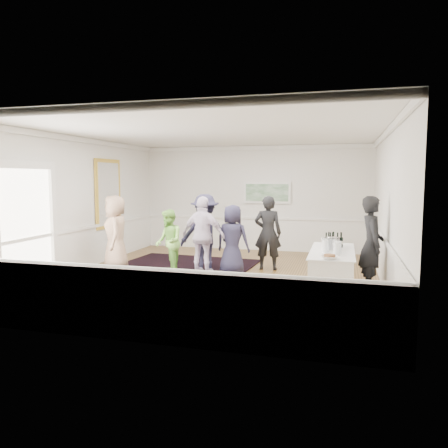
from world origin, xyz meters
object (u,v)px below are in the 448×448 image
(serving_table, at_px, (332,273))
(guest_dark_a, at_px, (205,232))
(guest_navy, at_px, (233,239))
(ice_bucket, at_px, (333,244))
(guest_tan, at_px, (115,233))
(guest_green, at_px, (169,242))
(bartender, at_px, (372,244))
(guest_dark_b, at_px, (268,233))
(nut_bowl, at_px, (330,257))
(guest_lilac, at_px, (203,236))

(serving_table, height_order, guest_dark_a, guest_dark_a)
(guest_navy, relative_size, ice_bucket, 6.19)
(guest_tan, height_order, guest_green, guest_tan)
(guest_dark_a, relative_size, guest_navy, 1.14)
(serving_table, height_order, guest_green, guest_green)
(guest_green, relative_size, guest_dark_a, 0.82)
(guest_navy, bearing_deg, serving_table, 157.62)
(guest_dark_a, xyz_separation_m, guest_navy, (0.77, -0.31, -0.11))
(bartender, height_order, guest_dark_b, bartender)
(guest_tan, height_order, guest_dark_b, guest_tan)
(guest_green, bearing_deg, serving_table, 42.87)
(bartender, distance_m, guest_tan, 5.78)
(ice_bucket, bearing_deg, bartender, 24.01)
(nut_bowl, bearing_deg, bartender, 61.00)
(guest_dark_b, bearing_deg, bartender, 141.47)
(guest_tan, bearing_deg, serving_table, 49.48)
(guest_navy, distance_m, ice_bucket, 2.57)
(serving_table, xyz_separation_m, guest_green, (-3.70, 0.93, 0.32))
(serving_table, distance_m, bartender, 0.99)
(guest_lilac, relative_size, nut_bowl, 6.31)
(serving_table, bearing_deg, guest_tan, 170.16)
(ice_bucket, distance_m, nut_bowl, 1.03)
(serving_table, distance_m, guest_dark_a, 3.49)
(guest_tan, relative_size, nut_bowl, 6.34)
(bartender, distance_m, guest_dark_b, 2.77)
(guest_lilac, bearing_deg, bartender, 179.01)
(bartender, relative_size, guest_tan, 1.03)
(guest_tan, bearing_deg, bartender, 55.18)
(guest_dark_a, distance_m, guest_dark_b, 1.52)
(guest_tan, bearing_deg, guest_green, 61.58)
(serving_table, relative_size, ice_bucket, 8.14)
(ice_bucket, bearing_deg, guest_lilac, 161.99)
(guest_green, xyz_separation_m, guest_dark_b, (2.14, 1.08, 0.15))
(bartender, distance_m, guest_navy, 3.12)
(serving_table, xyz_separation_m, nut_bowl, (-0.02, -0.89, 0.46))
(guest_lilac, bearing_deg, ice_bucket, 170.79)
(guest_dark_a, relative_size, ice_bucket, 7.05)
(guest_green, height_order, guest_navy, guest_navy)
(guest_dark_b, distance_m, guest_navy, 0.99)
(guest_tan, xyz_separation_m, guest_navy, (2.77, 0.44, -0.10))
(guest_dark_b, bearing_deg, guest_navy, 39.72)
(guest_green, xyz_separation_m, nut_bowl, (3.68, -1.82, 0.14))
(bartender, bearing_deg, guest_navy, 65.30)
(guest_dark_a, relative_size, nut_bowl, 6.41)
(guest_green, xyz_separation_m, guest_lilac, (0.79, 0.16, 0.15))
(ice_bucket, relative_size, nut_bowl, 0.91)
(guest_dark_b, xyz_separation_m, ice_bucket, (1.57, -1.87, 0.07))
(guest_green, bearing_deg, ice_bucket, 44.88)
(guest_tan, bearing_deg, guest_dark_a, 79.98)
(bartender, relative_size, ice_bucket, 7.21)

